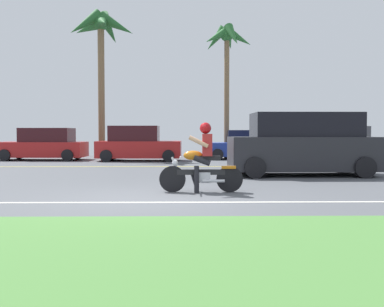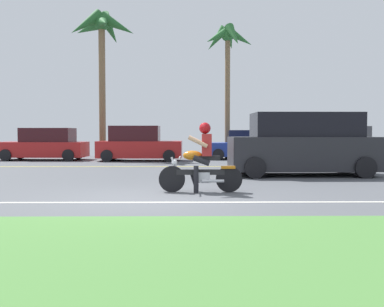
% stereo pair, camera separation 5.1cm
% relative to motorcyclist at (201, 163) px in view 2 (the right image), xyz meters
% --- Properties ---
extents(ground, '(56.00, 30.00, 0.04)m').
position_rel_motorcyclist_xyz_m(ground, '(-1.15, 1.90, -0.69)').
color(ground, '#4C4F54').
extents(grass_median, '(56.00, 3.80, 0.06)m').
position_rel_motorcyclist_xyz_m(grass_median, '(-1.15, -5.20, -0.64)').
color(grass_median, '#477A38').
rests_on(grass_median, ground).
extents(lane_line_near, '(50.40, 0.12, 0.01)m').
position_rel_motorcyclist_xyz_m(lane_line_near, '(-1.15, -1.51, -0.66)').
color(lane_line_near, silver).
rests_on(lane_line_near, ground).
extents(lane_line_far, '(50.40, 0.12, 0.01)m').
position_rel_motorcyclist_xyz_m(lane_line_far, '(-1.15, 7.87, -0.66)').
color(lane_line_far, yellow).
rests_on(lane_line_far, ground).
extents(motorcyclist, '(1.89, 0.62, 1.58)m').
position_rel_motorcyclist_xyz_m(motorcyclist, '(0.00, 0.00, 0.00)').
color(motorcyclist, black).
rests_on(motorcyclist, ground).
extents(suv_nearby, '(4.74, 2.22, 1.97)m').
position_rel_motorcyclist_xyz_m(suv_nearby, '(3.36, 4.11, 0.29)').
color(suv_nearby, '#232328').
rests_on(suv_nearby, ground).
extents(parked_car_0, '(4.25, 2.08, 1.58)m').
position_rel_motorcyclist_xyz_m(parked_car_0, '(-7.35, 12.40, 0.07)').
color(parked_car_0, '#AD1E1E').
rests_on(parked_car_0, ground).
extents(parked_car_1, '(4.04, 1.98, 1.68)m').
position_rel_motorcyclist_xyz_m(parked_car_1, '(-2.64, 11.70, 0.11)').
color(parked_car_1, '#AD1E1E').
rests_on(parked_car_1, ground).
extents(parked_car_2, '(4.16, 2.24, 1.48)m').
position_rel_motorcyclist_xyz_m(parked_car_2, '(2.83, 12.89, 0.03)').
color(parked_car_2, navy).
rests_on(parked_car_2, ground).
extents(parked_car_3, '(3.71, 1.95, 1.67)m').
position_rel_motorcyclist_xyz_m(parked_car_3, '(7.49, 12.59, 0.11)').
color(parked_car_3, silver).
rests_on(parked_car_3, ground).
extents(palm_tree_0, '(3.62, 3.68, 7.77)m').
position_rel_motorcyclist_xyz_m(palm_tree_0, '(-4.76, 13.84, 5.80)').
color(palm_tree_0, brown).
rests_on(palm_tree_0, ground).
extents(palm_tree_1, '(2.80, 2.78, 7.03)m').
position_rel_motorcyclist_xyz_m(palm_tree_1, '(1.83, 13.96, 5.17)').
color(palm_tree_1, brown).
rests_on(palm_tree_1, ground).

